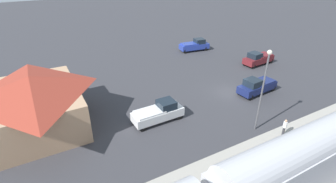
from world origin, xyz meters
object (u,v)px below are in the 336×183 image
(pedestrian_on_platform, at_px, (285,126))
(pickup_maroon, at_px, (258,58))
(pickup_navy, at_px, (257,86))
(pickup_white, at_px, (159,112))
(station_building, at_px, (35,101))
(pickup_blue, at_px, (195,45))
(light_pole_near_platform, at_px, (264,83))

(pedestrian_on_platform, xyz_separation_m, pickup_maroon, (14.86, -12.22, -0.25))
(pickup_navy, distance_m, pickup_white, 13.65)
(station_building, xyz_separation_m, pickup_blue, (12.17, -27.36, -1.84))
(pickup_white, distance_m, pickup_blue, 23.82)
(station_building, height_order, light_pole_near_platform, light_pole_near_platform)
(pickup_maroon, bearing_deg, pedestrian_on_platform, 140.57)
(light_pole_near_platform, bearing_deg, pickup_maroon, -46.97)
(station_building, bearing_deg, pickup_blue, -66.01)
(pickup_navy, bearing_deg, pedestrian_on_platform, 149.75)
(station_building, relative_size, light_pole_near_platform, 1.38)
(light_pole_near_platform, bearing_deg, pickup_blue, -20.22)
(station_building, distance_m, pickup_blue, 30.01)
(pickup_navy, height_order, pickup_blue, same)
(pickup_navy, height_order, pickup_white, same)
(pickup_blue, relative_size, light_pole_near_platform, 0.67)
(pickup_maroon, bearing_deg, pickup_white, 107.12)
(pickup_white, relative_size, pickup_blue, 0.97)
(pickup_blue, height_order, light_pole_near_platform, light_pole_near_platform)
(pedestrian_on_platform, height_order, pickup_blue, pickup_blue)
(station_building, relative_size, pedestrian_on_platform, 6.73)
(pickup_navy, bearing_deg, pickup_blue, -8.74)
(pickup_white, bearing_deg, station_building, 65.02)
(pickup_navy, distance_m, light_pole_near_platform, 9.11)
(pickup_maroon, bearing_deg, pickup_blue, 24.70)
(pedestrian_on_platform, bearing_deg, station_building, 56.25)
(pickup_navy, xyz_separation_m, light_pole_near_platform, (-5.59, 5.87, 4.16))
(pickup_navy, xyz_separation_m, pickup_blue, (17.79, -2.73, 0.00))
(pickup_blue, bearing_deg, station_building, 113.99)
(pickup_maroon, relative_size, light_pole_near_platform, 0.66)
(station_building, bearing_deg, pickup_navy, -102.84)
(pickup_maroon, bearing_deg, light_pole_near_platform, 133.03)
(pickup_maroon, relative_size, pickup_blue, 0.99)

